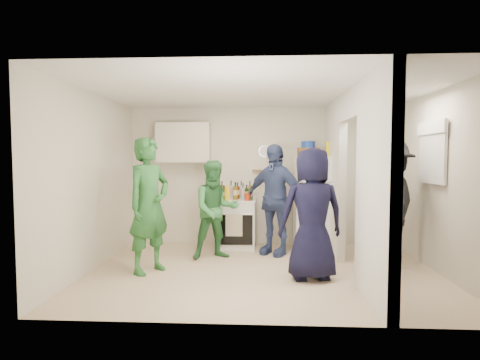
{
  "coord_description": "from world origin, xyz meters",
  "views": [
    {
      "loc": [
        -0.05,
        -5.15,
        1.57
      ],
      "look_at": [
        -0.33,
        0.4,
        1.25
      ],
      "focal_mm": 28.0,
      "sensor_mm": 36.0,
      "label": 1
    }
  ],
  "objects_px": {
    "wicker_basket": "(308,152)",
    "fridge": "(314,203)",
    "yellow_cup_stack_top": "(328,149)",
    "person_green_left": "(149,205)",
    "person_navy": "(312,214)",
    "person_denim": "(274,199)",
    "blue_bowl": "(308,145)",
    "stove": "(235,223)",
    "person_green_center": "(216,210)",
    "person_nook": "(390,203)"
  },
  "relations": [
    {
      "from": "person_nook",
      "to": "person_green_left",
      "type": "bearing_deg",
      "value": -79.2
    },
    {
      "from": "person_navy",
      "to": "fridge",
      "type": "bearing_deg",
      "value": -108.55
    },
    {
      "from": "yellow_cup_stack_top",
      "to": "person_green_left",
      "type": "relative_size",
      "value": 0.13
    },
    {
      "from": "wicker_basket",
      "to": "person_nook",
      "type": "bearing_deg",
      "value": -44.82
    },
    {
      "from": "fridge",
      "to": "blue_bowl",
      "type": "distance_m",
      "value": 1.01
    },
    {
      "from": "yellow_cup_stack_top",
      "to": "person_denim",
      "type": "bearing_deg",
      "value": -162.55
    },
    {
      "from": "person_denim",
      "to": "person_green_center",
      "type": "bearing_deg",
      "value": -129.85
    },
    {
      "from": "blue_bowl",
      "to": "person_green_center",
      "type": "relative_size",
      "value": 0.16
    },
    {
      "from": "stove",
      "to": "blue_bowl",
      "type": "height_order",
      "value": "blue_bowl"
    },
    {
      "from": "yellow_cup_stack_top",
      "to": "person_nook",
      "type": "relative_size",
      "value": 0.14
    },
    {
      "from": "stove",
      "to": "blue_bowl",
      "type": "distance_m",
      "value": 1.88
    },
    {
      "from": "stove",
      "to": "person_navy",
      "type": "relative_size",
      "value": 0.5
    },
    {
      "from": "person_denim",
      "to": "person_navy",
      "type": "xyz_separation_m",
      "value": [
        0.44,
        -1.26,
        -0.04
      ]
    },
    {
      "from": "wicker_basket",
      "to": "fridge",
      "type": "bearing_deg",
      "value": -26.57
    },
    {
      "from": "stove",
      "to": "person_navy",
      "type": "distance_m",
      "value": 2.05
    },
    {
      "from": "person_navy",
      "to": "person_nook",
      "type": "height_order",
      "value": "person_nook"
    },
    {
      "from": "stove",
      "to": "person_denim",
      "type": "bearing_deg",
      "value": -32.36
    },
    {
      "from": "person_navy",
      "to": "wicker_basket",
      "type": "bearing_deg",
      "value": -104.96
    },
    {
      "from": "blue_bowl",
      "to": "person_denim",
      "type": "bearing_deg",
      "value": -143.87
    },
    {
      "from": "person_green_center",
      "to": "person_denim",
      "type": "height_order",
      "value": "person_denim"
    },
    {
      "from": "stove",
      "to": "person_green_center",
      "type": "distance_m",
      "value": 0.85
    },
    {
      "from": "stove",
      "to": "person_denim",
      "type": "distance_m",
      "value": 0.92
    },
    {
      "from": "person_nook",
      "to": "person_navy",
      "type": "bearing_deg",
      "value": -58.53
    },
    {
      "from": "fridge",
      "to": "person_navy",
      "type": "xyz_separation_m",
      "value": [
        -0.27,
        -1.65,
        0.06
      ]
    },
    {
      "from": "person_green_center",
      "to": "yellow_cup_stack_top",
      "type": "bearing_deg",
      "value": -1.56
    },
    {
      "from": "blue_bowl",
      "to": "person_nook",
      "type": "relative_size",
      "value": 0.13
    },
    {
      "from": "yellow_cup_stack_top",
      "to": "person_denim",
      "type": "xyz_separation_m",
      "value": [
        -0.92,
        -0.29,
        -0.83
      ]
    },
    {
      "from": "wicker_basket",
      "to": "person_green_center",
      "type": "distance_m",
      "value": 1.93
    },
    {
      "from": "yellow_cup_stack_top",
      "to": "stove",
      "type": "bearing_deg",
      "value": 175.31
    },
    {
      "from": "fridge",
      "to": "person_nook",
      "type": "relative_size",
      "value": 0.87
    },
    {
      "from": "yellow_cup_stack_top",
      "to": "person_nook",
      "type": "bearing_deg",
      "value": -50.76
    },
    {
      "from": "blue_bowl",
      "to": "person_denim",
      "type": "height_order",
      "value": "blue_bowl"
    },
    {
      "from": "person_green_left",
      "to": "person_denim",
      "type": "distance_m",
      "value": 2.05
    },
    {
      "from": "person_navy",
      "to": "person_nook",
      "type": "relative_size",
      "value": 0.93
    },
    {
      "from": "person_nook",
      "to": "fridge",
      "type": "bearing_deg",
      "value": -133.23
    },
    {
      "from": "fridge",
      "to": "person_green_center",
      "type": "xyz_separation_m",
      "value": [
        -1.63,
        -0.7,
        -0.03
      ]
    },
    {
      "from": "wicker_basket",
      "to": "person_green_center",
      "type": "relative_size",
      "value": 0.23
    },
    {
      "from": "fridge",
      "to": "person_green_center",
      "type": "height_order",
      "value": "fridge"
    },
    {
      "from": "yellow_cup_stack_top",
      "to": "person_denim",
      "type": "distance_m",
      "value": 1.27
    },
    {
      "from": "fridge",
      "to": "person_green_left",
      "type": "height_order",
      "value": "person_green_left"
    },
    {
      "from": "fridge",
      "to": "person_green_center",
      "type": "distance_m",
      "value": 1.77
    },
    {
      "from": "person_green_left",
      "to": "stove",
      "type": "bearing_deg",
      "value": -3.06
    },
    {
      "from": "person_green_left",
      "to": "person_navy",
      "type": "xyz_separation_m",
      "value": [
        2.19,
        -0.19,
        -0.07
      ]
    },
    {
      "from": "blue_bowl",
      "to": "yellow_cup_stack_top",
      "type": "relative_size",
      "value": 0.96
    },
    {
      "from": "blue_bowl",
      "to": "person_green_center",
      "type": "bearing_deg",
      "value": -153.92
    },
    {
      "from": "person_green_center",
      "to": "person_navy",
      "type": "xyz_separation_m",
      "value": [
        1.36,
        -0.95,
        0.09
      ]
    },
    {
      "from": "blue_bowl",
      "to": "yellow_cup_stack_top",
      "type": "distance_m",
      "value": 0.36
    },
    {
      "from": "fridge",
      "to": "person_green_left",
      "type": "relative_size",
      "value": 0.86
    },
    {
      "from": "wicker_basket",
      "to": "yellow_cup_stack_top",
      "type": "distance_m",
      "value": 0.36
    },
    {
      "from": "wicker_basket",
      "to": "person_denim",
      "type": "relative_size",
      "value": 0.19
    }
  ]
}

